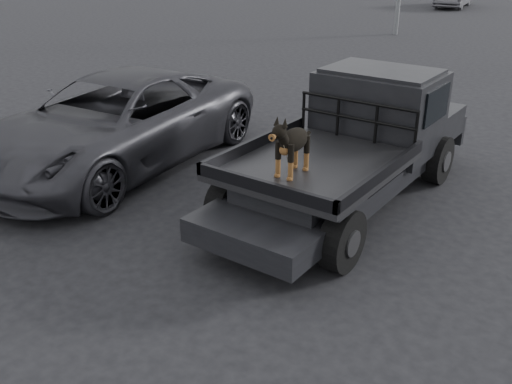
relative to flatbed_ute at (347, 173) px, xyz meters
The scene contains 6 objects.
ground 2.50m from the flatbed_ute, 107.97° to the right, with size 120.00×120.00×0.00m, color black.
flatbed_ute is the anchor object (origin of this frame).
ute_cab 1.31m from the flatbed_ute, 90.00° to the left, with size 1.72×1.30×0.88m, color black, non-canonical shape.
headache_rack 0.76m from the flatbed_ute, 90.00° to the left, with size 1.80×0.08×0.55m, color black, non-canonical shape.
dog 1.66m from the flatbed_ute, 91.59° to the right, with size 0.32×0.60×0.74m, color black, non-canonical shape.
parked_suv 3.97m from the flatbed_ute, 166.63° to the right, with size 2.51×5.44×1.51m, color #323238.
Camera 1 is at (4.14, -4.64, 3.60)m, focal length 40.00 mm.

